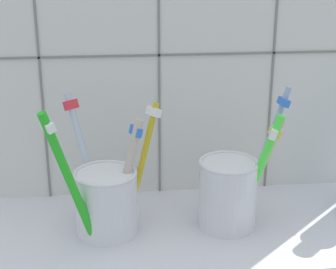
{
  "coord_description": "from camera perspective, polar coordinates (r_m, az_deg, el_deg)",
  "views": [
    {
      "loc": [
        -6.36,
        -58.65,
        35.84
      ],
      "look_at": [
        0.0,
        -0.32,
        14.9
      ],
      "focal_mm": 55.48,
      "sensor_mm": 36.0,
      "label": 1
    }
  ],
  "objects": [
    {
      "name": "counter_slab",
      "position": [
        0.69,
        -0.03,
        -10.93
      ],
      "size": [
        64.0,
        22.0,
        2.0
      ],
      "primitive_type": "cube",
      "color": "silver",
      "rests_on": "ground"
    },
    {
      "name": "tile_wall_back",
      "position": [
        0.72,
        -1.07,
        8.98
      ],
      "size": [
        64.0,
        2.2,
        45.0
      ],
      "color": "silver",
      "rests_on": "ground"
    },
    {
      "name": "toothbrush_cup_left",
      "position": [
        0.65,
        -6.83,
        -6.95
      ],
      "size": [
        14.25,
        13.54,
        17.85
      ],
      "color": "white",
      "rests_on": "counter_slab"
    },
    {
      "name": "toothbrush_cup_right",
      "position": [
        0.67,
        6.92,
        -6.21
      ],
      "size": [
        11.25,
        7.6,
        18.29
      ],
      "color": "silver",
      "rests_on": "counter_slab"
    }
  ]
}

